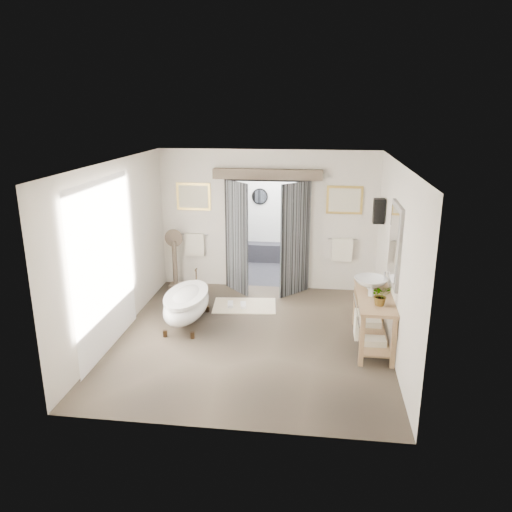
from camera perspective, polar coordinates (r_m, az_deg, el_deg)
name	(u,v)px	position (r m, az deg, el deg)	size (l,w,h in m)	color
ground_plane	(251,337)	(8.48, -0.52, -9.28)	(5.00, 5.00, 0.00)	brown
room_shell	(248,232)	(7.72, -0.95, 2.77)	(4.52, 5.02, 2.91)	beige
shower_room	(274,229)	(11.93, 2.06, 3.09)	(2.22, 2.01, 2.51)	#222229
back_wall_dressing	(267,217)	(10.15, 1.23, 4.47)	(3.82, 0.71, 2.52)	black
clawfoot_tub	(187,304)	(8.92, -7.93, -5.41)	(0.72, 1.60, 0.78)	#382818
vanity	(372,316)	(8.26, 13.10, -6.65)	(0.57, 1.60, 0.85)	#A47752
pedestal_mirror	(175,263)	(10.65, -9.26, -0.79)	(0.38, 0.25, 1.29)	brown
rug	(245,306)	(9.73, -1.32, -5.69)	(1.20, 0.80, 0.01)	beige
slippers	(237,305)	(9.70, -2.21, -5.57)	(0.40, 0.29, 0.05)	white
basin	(371,283)	(8.38, 12.98, -3.05)	(0.55, 0.55, 0.19)	white
plant	(381,295)	(7.72, 14.08, -4.37)	(0.29, 0.25, 0.32)	gray
soap_bottle_a	(371,291)	(8.07, 13.04, -3.91)	(0.08, 0.08, 0.17)	gray
soap_bottle_b	(370,278)	(8.67, 12.89, -2.49)	(0.12, 0.12, 0.16)	gray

